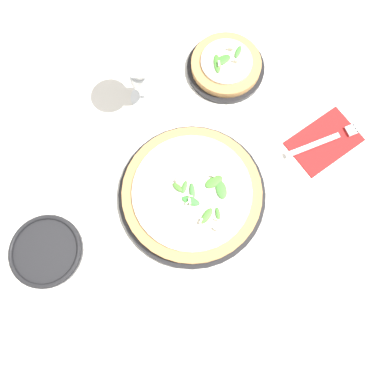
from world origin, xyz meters
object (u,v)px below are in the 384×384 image
pizza_personal_side (226,66)px  side_plate_white (46,251)px  wine_glass (140,72)px  fork (328,139)px  pizza_arugula_main (192,194)px

pizza_personal_side → side_plate_white: (-0.55, -0.14, -0.01)m
wine_glass → pizza_personal_side: bearing=-12.7°
fork → side_plate_white: size_ratio=1.38×
pizza_personal_side → fork: bearing=-72.8°
fork → side_plate_white: (-0.64, 0.13, 0.00)m
wine_glass → side_plate_white: (-0.36, -0.18, -0.10)m
pizza_arugula_main → fork: pizza_arugula_main is taller
pizza_arugula_main → fork: (0.32, -0.06, -0.01)m
pizza_arugula_main → wine_glass: 0.27m
pizza_arugula_main → wine_glass: (0.04, 0.25, 0.09)m
pizza_arugula_main → wine_glass: size_ratio=2.02×
pizza_personal_side → side_plate_white: size_ratio=1.20×
wine_glass → fork: (0.28, -0.32, -0.10)m
pizza_arugula_main → pizza_personal_side: 0.32m
pizza_arugula_main → fork: 0.33m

